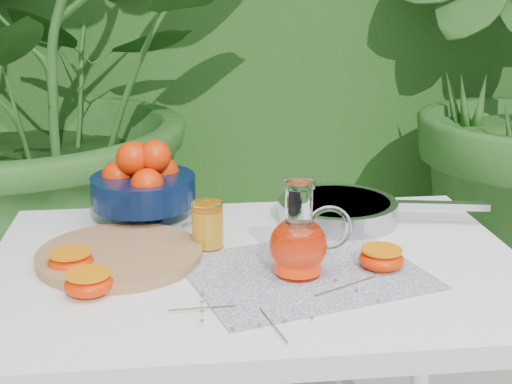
{
  "coord_description": "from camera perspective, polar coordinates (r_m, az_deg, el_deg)",
  "views": [
    {
      "loc": [
        -0.24,
        -1.17,
        1.27
      ],
      "look_at": [
        -0.09,
        0.07,
        0.88
      ],
      "focal_mm": 50.0,
      "sensor_mm": 36.0,
      "label": 1
    }
  ],
  "objects": [
    {
      "name": "thyme_sprigs",
      "position": [
        1.16,
        1.82,
        -8.91
      ],
      "size": [
        0.36,
        0.25,
        0.01
      ],
      "color": "brown",
      "rests_on": "white_table"
    },
    {
      "name": "white_table",
      "position": [
        1.37,
        0.1,
        -8.73
      ],
      "size": [
        1.0,
        0.7,
        0.75
      ],
      "color": "white",
      "rests_on": "ground"
    },
    {
      "name": "juice_pitcher",
      "position": [
        1.26,
        3.49,
        -4.05
      ],
      "size": [
        0.15,
        0.11,
        0.17
      ],
      "color": "white",
      "rests_on": "white_table"
    },
    {
      "name": "fruit_bowl",
      "position": [
        1.55,
        -9.03,
        0.67
      ],
      "size": [
        0.27,
        0.27,
        0.18
      ],
      "color": "black",
      "rests_on": "white_table"
    },
    {
      "name": "juice_tumbler",
      "position": [
        1.38,
        -3.89,
        -2.71
      ],
      "size": [
        0.07,
        0.07,
        0.09
      ],
      "color": "white",
      "rests_on": "white_table"
    },
    {
      "name": "potted_plant_left",
      "position": [
        2.45,
        -17.59,
        9.04
      ],
      "size": [
        2.37,
        2.37,
        1.9
      ],
      "primitive_type": "imported",
      "rotation": [
        0.0,
        0.0,
        0.3
      ],
      "color": "#28551D",
      "rests_on": "ground"
    },
    {
      "name": "orange_halves",
      "position": [
        1.27,
        -5.84,
        -6.03
      ],
      "size": [
        0.66,
        0.19,
        0.04
      ],
      "color": "red",
      "rests_on": "white_table"
    },
    {
      "name": "saute_pan",
      "position": [
        1.55,
        6.7,
        -1.41
      ],
      "size": [
        0.47,
        0.3,
        0.05
      ],
      "color": "#A8A8AC",
      "rests_on": "white_table"
    },
    {
      "name": "cutting_board",
      "position": [
        1.36,
        -10.84,
        -4.99
      ],
      "size": [
        0.4,
        0.4,
        0.02
      ],
      "primitive_type": "cylinder",
      "rotation": [
        0.0,
        0.0,
        0.36
      ],
      "color": "#A17949",
      "rests_on": "white_table"
    },
    {
      "name": "placemat",
      "position": [
        1.29,
        3.93,
        -6.43
      ],
      "size": [
        0.47,
        0.41,
        0.0
      ],
      "primitive_type": "cube",
      "rotation": [
        0.0,
        0.0,
        0.28
      ],
      "color": "#0B0F42",
      "rests_on": "white_table"
    }
  ]
}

